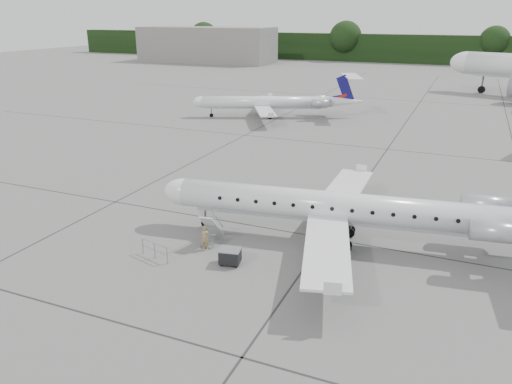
% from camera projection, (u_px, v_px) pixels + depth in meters
% --- Properties ---
extents(ground, '(320.00, 320.00, 0.00)m').
position_uv_depth(ground, '(369.00, 271.00, 28.30)').
color(ground, slate).
rests_on(ground, ground).
extents(treeline, '(260.00, 4.00, 8.00)m').
position_uv_depth(treeline, '(461.00, 50.00, 139.44)').
color(treeline, black).
rests_on(treeline, ground).
extents(terminal_building, '(40.00, 14.00, 10.00)m').
position_uv_depth(terminal_building, '(206.00, 45.00, 147.70)').
color(terminal_building, slate).
rests_on(terminal_building, ground).
extents(main_regional_jet, '(28.36, 22.17, 6.67)m').
position_uv_depth(main_regional_jet, '(337.00, 193.00, 30.86)').
color(main_regional_jet, silver).
rests_on(main_regional_jet, ground).
extents(airstair, '(1.14, 2.25, 2.09)m').
position_uv_depth(airstair, '(212.00, 227.00, 31.61)').
color(airstair, silver).
rests_on(airstair, ground).
extents(passenger, '(0.60, 0.42, 1.59)m').
position_uv_depth(passenger, '(205.00, 238.00, 30.58)').
color(passenger, '#90764E').
rests_on(passenger, ground).
extents(safety_railing, '(2.14, 0.66, 1.00)m').
position_uv_depth(safety_railing, '(155.00, 251.00, 29.62)').
color(safety_railing, gray).
rests_on(safety_railing, ground).
extents(baggage_cart, '(1.35, 1.17, 1.02)m').
position_uv_depth(baggage_cart, '(230.00, 256.00, 28.94)').
color(baggage_cart, black).
rests_on(baggage_cart, ground).
extents(bg_regional_left, '(26.71, 23.26, 5.85)m').
position_uv_depth(bg_regional_left, '(265.00, 96.00, 69.15)').
color(bg_regional_left, silver).
rests_on(bg_regional_left, ground).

